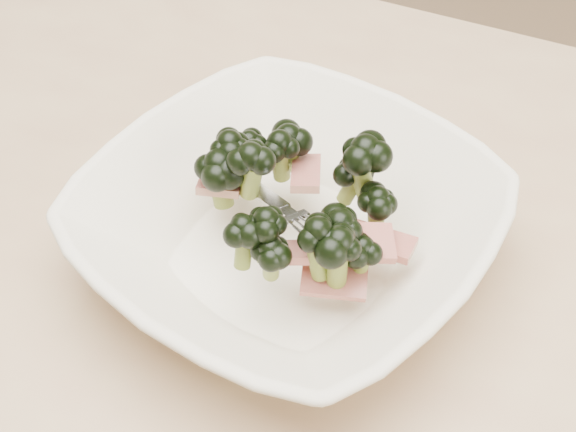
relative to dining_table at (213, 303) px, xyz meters
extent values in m
cube|color=tan|center=(0.00, 0.00, 0.08)|extent=(1.20, 0.80, 0.04)
cylinder|color=tan|center=(-0.55, 0.35, -0.30)|extent=(0.06, 0.06, 0.71)
imported|color=beige|center=(0.08, 0.00, 0.14)|extent=(0.37, 0.37, 0.08)
cylinder|color=olive|center=(0.08, -0.04, 0.16)|extent=(0.01, 0.02, 0.04)
ellipsoid|color=black|center=(0.08, -0.04, 0.19)|extent=(0.03, 0.03, 0.03)
cylinder|color=olive|center=(0.02, 0.00, 0.15)|extent=(0.02, 0.02, 0.04)
ellipsoid|color=black|center=(0.02, 0.00, 0.18)|extent=(0.04, 0.04, 0.03)
cylinder|color=olive|center=(0.12, 0.05, 0.16)|extent=(0.03, 0.02, 0.05)
ellipsoid|color=black|center=(0.12, 0.05, 0.20)|extent=(0.04, 0.04, 0.03)
cylinder|color=olive|center=(0.05, 0.06, 0.15)|extent=(0.02, 0.02, 0.03)
ellipsoid|color=black|center=(0.05, 0.06, 0.17)|extent=(0.04, 0.04, 0.03)
cylinder|color=olive|center=(0.02, 0.02, 0.16)|extent=(0.02, 0.02, 0.04)
ellipsoid|color=black|center=(0.02, 0.02, 0.18)|extent=(0.04, 0.04, 0.03)
cylinder|color=olive|center=(0.09, -0.05, 0.15)|extent=(0.02, 0.02, 0.03)
ellipsoid|color=black|center=(0.09, -0.05, 0.17)|extent=(0.03, 0.03, 0.03)
cylinder|color=olive|center=(0.02, 0.02, 0.15)|extent=(0.02, 0.02, 0.03)
ellipsoid|color=black|center=(0.02, 0.02, 0.17)|extent=(0.03, 0.03, 0.03)
cylinder|color=olive|center=(0.13, -0.04, 0.15)|extent=(0.02, 0.02, 0.05)
ellipsoid|color=black|center=(0.13, -0.04, 0.18)|extent=(0.04, 0.04, 0.03)
cylinder|color=olive|center=(0.04, 0.01, 0.17)|extent=(0.02, 0.02, 0.04)
ellipsoid|color=black|center=(0.04, 0.01, 0.19)|extent=(0.04, 0.04, 0.03)
cylinder|color=olive|center=(0.12, -0.04, 0.16)|extent=(0.02, 0.01, 0.04)
ellipsoid|color=black|center=(0.12, -0.04, 0.19)|extent=(0.03, 0.03, 0.03)
cylinder|color=olive|center=(0.02, 0.05, 0.15)|extent=(0.01, 0.02, 0.03)
ellipsoid|color=black|center=(0.02, 0.05, 0.17)|extent=(0.03, 0.03, 0.02)
cylinder|color=olive|center=(0.07, -0.05, 0.16)|extent=(0.01, 0.02, 0.04)
ellipsoid|color=black|center=(0.07, -0.05, 0.18)|extent=(0.03, 0.03, 0.03)
cylinder|color=olive|center=(0.14, 0.03, 0.15)|extent=(0.02, 0.02, 0.03)
ellipsoid|color=black|center=(0.14, 0.03, 0.17)|extent=(0.03, 0.03, 0.03)
cylinder|color=olive|center=(0.12, -0.01, 0.16)|extent=(0.02, 0.02, 0.03)
ellipsoid|color=black|center=(0.12, -0.01, 0.18)|extent=(0.04, 0.04, 0.03)
cylinder|color=olive|center=(0.05, 0.05, 0.16)|extent=(0.02, 0.02, 0.03)
ellipsoid|color=black|center=(0.05, 0.05, 0.18)|extent=(0.04, 0.04, 0.03)
cylinder|color=olive|center=(0.11, 0.05, 0.15)|extent=(0.02, 0.02, 0.03)
ellipsoid|color=black|center=(0.11, 0.05, 0.17)|extent=(0.03, 0.03, 0.03)
cylinder|color=olive|center=(0.14, -0.02, 0.15)|extent=(0.01, 0.01, 0.03)
ellipsoid|color=black|center=(0.14, -0.02, 0.16)|extent=(0.03, 0.03, 0.02)
cube|color=maroon|center=(0.14, -0.01, 0.16)|extent=(0.05, 0.05, 0.02)
cube|color=maroon|center=(0.15, 0.01, 0.14)|extent=(0.05, 0.03, 0.01)
cube|color=maroon|center=(0.07, 0.05, 0.15)|extent=(0.04, 0.06, 0.02)
cube|color=maroon|center=(0.10, -0.03, 0.16)|extent=(0.05, 0.04, 0.01)
cube|color=maroon|center=(0.13, -0.03, 0.14)|extent=(0.06, 0.05, 0.02)
cube|color=maroon|center=(0.01, 0.02, 0.15)|extent=(0.05, 0.06, 0.02)
camera|label=1|loc=(0.25, -0.38, 0.59)|focal=50.00mm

